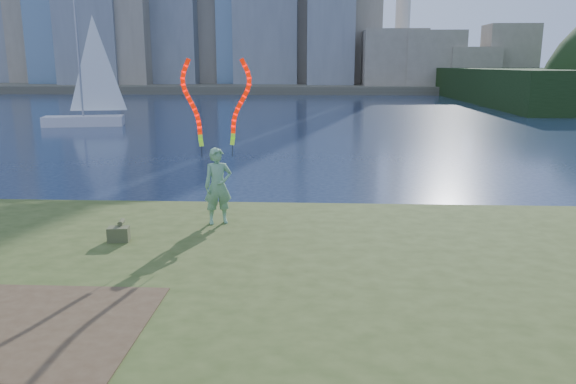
{
  "coord_description": "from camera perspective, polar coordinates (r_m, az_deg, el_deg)",
  "views": [
    {
      "loc": [
        1.86,
        -10.5,
        4.52
      ],
      "look_at": [
        1.27,
        1.0,
        1.9
      ],
      "focal_mm": 35.0,
      "sensor_mm": 36.0,
      "label": 1
    }
  ],
  "objects": [
    {
      "name": "ground",
      "position": [
        11.59,
        -6.66,
        -10.22
      ],
      "size": [
        320.0,
        320.0,
        0.0
      ],
      "primitive_type": "plane",
      "color": "#1A2742",
      "rests_on": "ground"
    },
    {
      "name": "sailboat",
      "position": [
        44.87,
        -19.76,
        8.35
      ],
      "size": [
        6.13,
        3.05,
        9.21
      ],
      "rotation": [
        0.0,
        0.0,
        0.22
      ],
      "color": "silver",
      "rests_on": "ground"
    },
    {
      "name": "woman_with_ribbons",
      "position": [
        13.32,
        -7.17,
        2.66
      ],
      "size": [
        2.0,
        0.82,
        4.18
      ],
      "rotation": [
        0.0,
        0.0,
        0.35
      ],
      "color": "#1F6F2C",
      "rests_on": "grassy_knoll"
    },
    {
      "name": "canvas_bag",
      "position": [
        12.63,
        -16.81,
        -4.04
      ],
      "size": [
        0.47,
        0.54,
        0.42
      ],
      "rotation": [
        0.0,
        0.0,
        0.12
      ],
      "color": "#48502D",
      "rests_on": "grassy_knoll"
    },
    {
      "name": "grassy_knoll",
      "position": [
        9.4,
        -9.07,
        -13.76
      ],
      "size": [
        20.0,
        18.0,
        0.8
      ],
      "color": "#374619",
      "rests_on": "ground"
    },
    {
      "name": "dirt_patch",
      "position": [
        9.15,
        -24.35,
        -12.33
      ],
      "size": [
        3.2,
        3.0,
        0.02
      ],
      "primitive_type": "cube",
      "color": "#47331E",
      "rests_on": "grassy_knoll"
    },
    {
      "name": "far_shore",
      "position": [
        105.59,
        1.96,
        10.71
      ],
      "size": [
        320.0,
        40.0,
        1.2
      ],
      "primitive_type": "cube",
      "color": "brown",
      "rests_on": "ground"
    }
  ]
}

